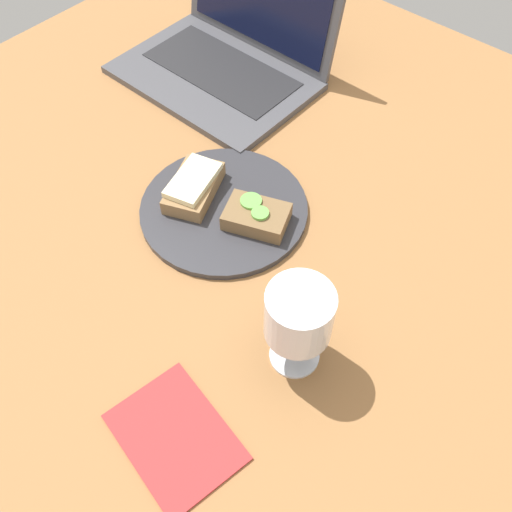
{
  "coord_description": "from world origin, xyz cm",
  "views": [
    {
      "loc": [
        35.87,
        -37.3,
        69.61
      ],
      "look_at": [
        5.98,
        -3.03,
        8.0
      ],
      "focal_mm": 40.0,
      "sensor_mm": 36.0,
      "label": 1
    }
  ],
  "objects_px": {
    "laptop": "(230,50)",
    "napkin": "(175,437)",
    "sandwich_with_cheese": "(194,186)",
    "wine_glass": "(299,318)",
    "plate": "(224,209)",
    "sandwich_with_cucumber": "(254,214)"
  },
  "relations": [
    {
      "from": "plate",
      "to": "napkin",
      "type": "distance_m",
      "value": 0.35
    },
    {
      "from": "wine_glass",
      "to": "napkin",
      "type": "distance_m",
      "value": 0.2
    },
    {
      "from": "wine_glass",
      "to": "napkin",
      "type": "xyz_separation_m",
      "value": [
        -0.04,
        -0.17,
        -0.09
      ]
    },
    {
      "from": "plate",
      "to": "laptop",
      "type": "height_order",
      "value": "laptop"
    },
    {
      "from": "laptop",
      "to": "napkin",
      "type": "relative_size",
      "value": 2.33
    },
    {
      "from": "sandwich_with_cheese",
      "to": "laptop",
      "type": "relative_size",
      "value": 0.36
    },
    {
      "from": "sandwich_with_cheese",
      "to": "laptop",
      "type": "height_order",
      "value": "laptop"
    },
    {
      "from": "laptop",
      "to": "napkin",
      "type": "xyz_separation_m",
      "value": [
        0.43,
        -0.57,
        -0.04
      ]
    },
    {
      "from": "sandwich_with_cheese",
      "to": "napkin",
      "type": "bearing_deg",
      "value": -48.76
    },
    {
      "from": "sandwich_with_cheese",
      "to": "laptop",
      "type": "bearing_deg",
      "value": 123.14
    },
    {
      "from": "sandwich_with_cheese",
      "to": "sandwich_with_cucumber",
      "type": "bearing_deg",
      "value": 10.38
    },
    {
      "from": "plate",
      "to": "sandwich_with_cheese",
      "type": "height_order",
      "value": "sandwich_with_cheese"
    },
    {
      "from": "sandwich_with_cucumber",
      "to": "napkin",
      "type": "relative_size",
      "value": 0.72
    },
    {
      "from": "sandwich_with_cucumber",
      "to": "sandwich_with_cheese",
      "type": "bearing_deg",
      "value": -169.62
    },
    {
      "from": "sandwich_with_cucumber",
      "to": "laptop",
      "type": "relative_size",
      "value": 0.31
    },
    {
      "from": "plate",
      "to": "napkin",
      "type": "relative_size",
      "value": 1.69
    },
    {
      "from": "plate",
      "to": "laptop",
      "type": "relative_size",
      "value": 0.72
    },
    {
      "from": "laptop",
      "to": "sandwich_with_cheese",
      "type": "bearing_deg",
      "value": -56.86
    },
    {
      "from": "wine_glass",
      "to": "laptop",
      "type": "distance_m",
      "value": 0.62
    },
    {
      "from": "plate",
      "to": "sandwich_with_cucumber",
      "type": "height_order",
      "value": "sandwich_with_cucumber"
    },
    {
      "from": "plate",
      "to": "laptop",
      "type": "xyz_separation_m",
      "value": [
        -0.24,
        0.27,
        0.04
      ]
    },
    {
      "from": "napkin",
      "to": "sandwich_with_cucumber",
      "type": "bearing_deg",
      "value": 115.25
    }
  ]
}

